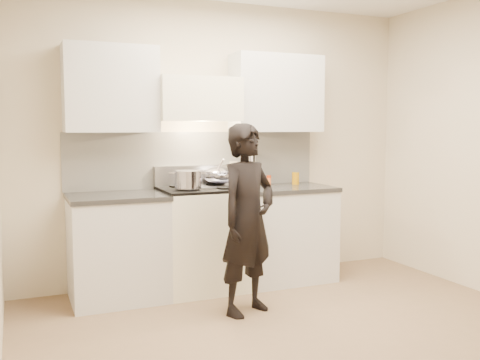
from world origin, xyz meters
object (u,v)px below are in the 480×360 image
at_px(wok, 219,175).
at_px(person, 248,219).
at_px(utensil_crock, 252,174).
at_px(stove, 203,238).
at_px(counter_right, 283,233).

distance_m(wok, person, 0.89).
distance_m(wok, utensil_crock, 0.42).
xyz_separation_m(stove, utensil_crock, (0.60, 0.23, 0.56)).
relative_size(counter_right, person, 0.60).
relative_size(utensil_crock, person, 0.24).
height_order(utensil_crock, person, person).
bearing_deg(utensil_crock, wok, -161.18).
relative_size(wok, utensil_crock, 1.09).
distance_m(stove, counter_right, 0.83).
bearing_deg(person, counter_right, 22.44).
height_order(counter_right, utensil_crock, utensil_crock).
distance_m(counter_right, wok, 0.86).
distance_m(stove, utensil_crock, 0.85).
height_order(counter_right, person, person).
bearing_deg(utensil_crock, counter_right, -44.46).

